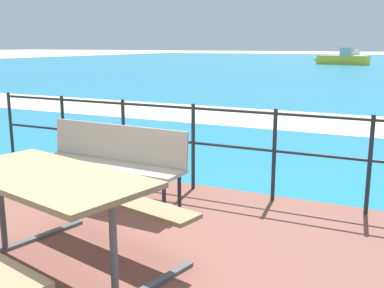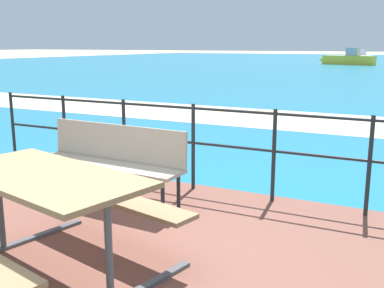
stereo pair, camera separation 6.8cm
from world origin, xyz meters
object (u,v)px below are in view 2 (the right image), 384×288
boat_far (361,58)px  boat_near (347,59)px  picnic_table (46,199)px  park_bench (112,156)px

boat_far → boat_near: bearing=-33.1°
picnic_table → park_bench: (-0.59, 1.61, -0.09)m
park_bench → picnic_table: bearing=-67.1°
boat_near → park_bench: bearing=110.2°
picnic_table → boat_far: size_ratio=0.54×
picnic_table → boat_near: (-3.73, 40.48, -0.17)m
park_bench → boat_near: bearing=97.4°
picnic_table → boat_far: boat_far is taller
picnic_table → boat_near: size_ratio=0.38×
park_bench → boat_far: size_ratio=0.50×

